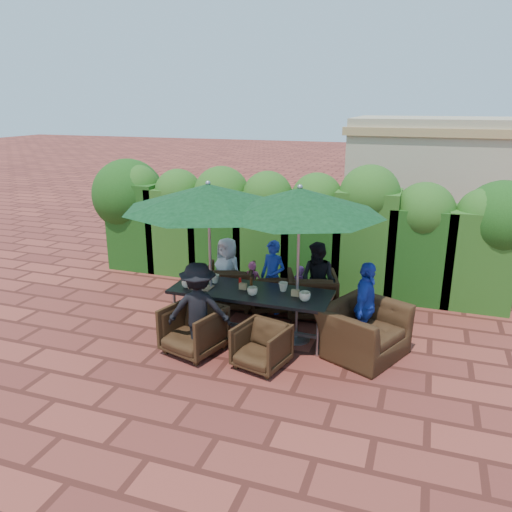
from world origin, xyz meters
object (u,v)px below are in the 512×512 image
(chair_far_mid, at_px, (272,289))
(chair_end_right, at_px, (364,323))
(chair_far_left, at_px, (231,284))
(chair_far_right, at_px, (312,292))
(dining_table, at_px, (251,295))
(chair_near_right, at_px, (261,344))
(umbrella_right, at_px, (300,201))
(chair_near_left, at_px, (193,327))
(umbrella_left, at_px, (208,197))

(chair_far_mid, relative_size, chair_end_right, 0.66)
(chair_far_left, height_order, chair_far_right, chair_far_left)
(dining_table, xyz_separation_m, chair_far_right, (0.75, 1.06, -0.25))
(chair_far_mid, xyz_separation_m, chair_near_right, (0.46, -1.99, -0.04))
(umbrella_right, xyz_separation_m, chair_near_left, (-1.35, -0.89, -1.81))
(umbrella_left, bearing_deg, umbrella_right, 4.74)
(umbrella_left, xyz_separation_m, chair_far_left, (-0.09, 1.05, -1.78))
(chair_far_right, distance_m, chair_near_right, 2.00)
(umbrella_right, bearing_deg, chair_far_right, 89.61)
(chair_far_left, bearing_deg, chair_end_right, 143.05)
(umbrella_left, xyz_separation_m, umbrella_right, (1.40, 0.12, -0.00))
(chair_near_left, relative_size, chair_end_right, 0.69)
(chair_far_left, relative_size, chair_far_right, 1.01)
(umbrella_right, height_order, chair_end_right, umbrella_right)
(chair_far_right, bearing_deg, umbrella_left, 21.10)
(umbrella_right, height_order, chair_far_mid, umbrella_right)
(dining_table, height_order, chair_far_left, chair_far_left)
(umbrella_left, bearing_deg, chair_near_right, -36.93)
(chair_far_right, bearing_deg, chair_near_right, 64.93)
(chair_near_left, height_order, chair_near_right, chair_near_left)
(dining_table, xyz_separation_m, chair_near_right, (0.49, -0.92, -0.33))
(chair_far_left, bearing_deg, chair_near_right, 108.91)
(umbrella_right, bearing_deg, chair_near_right, -104.59)
(chair_far_right, bearing_deg, chair_end_right, 114.52)
(umbrella_left, distance_m, chair_far_right, 2.53)
(dining_table, relative_size, chair_far_left, 2.95)
(chair_far_left, xyz_separation_m, chair_near_right, (1.23, -1.91, -0.09))
(umbrella_right, height_order, chair_near_right, umbrella_right)
(chair_far_left, distance_m, chair_far_right, 1.49)
(dining_table, bearing_deg, umbrella_right, 4.02)
(chair_far_mid, height_order, chair_near_right, chair_far_mid)
(dining_table, bearing_deg, chair_near_left, -125.57)
(chair_far_right, relative_size, chair_near_right, 1.24)
(umbrella_right, bearing_deg, chair_far_left, 147.86)
(umbrella_left, relative_size, chair_near_left, 3.30)
(dining_table, distance_m, chair_end_right, 1.80)
(chair_near_left, distance_m, chair_near_right, 1.10)
(dining_table, height_order, chair_near_right, dining_table)
(dining_table, bearing_deg, chair_end_right, -2.93)
(umbrella_right, distance_m, chair_near_left, 2.43)
(umbrella_right, distance_m, chair_far_mid, 2.21)
(umbrella_left, bearing_deg, chair_far_left, 94.79)
(chair_near_right, bearing_deg, umbrella_left, 157.21)
(chair_far_mid, bearing_deg, dining_table, 67.34)
(chair_far_mid, bearing_deg, chair_near_left, 50.53)
(umbrella_left, relative_size, chair_far_right, 3.09)
(chair_end_right, bearing_deg, chair_far_right, 66.75)
(chair_near_right, bearing_deg, chair_far_right, 96.65)
(chair_near_right, bearing_deg, chair_far_mid, 117.22)
(umbrella_left, xyz_separation_m, chair_near_left, (0.05, -0.78, -1.81))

